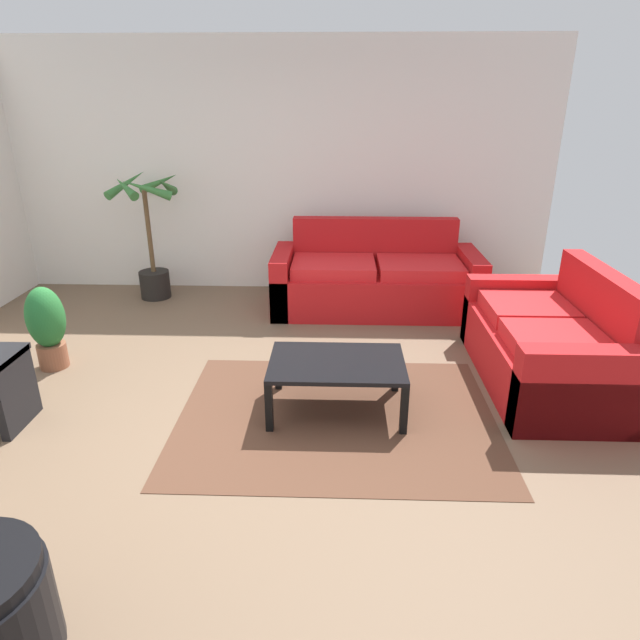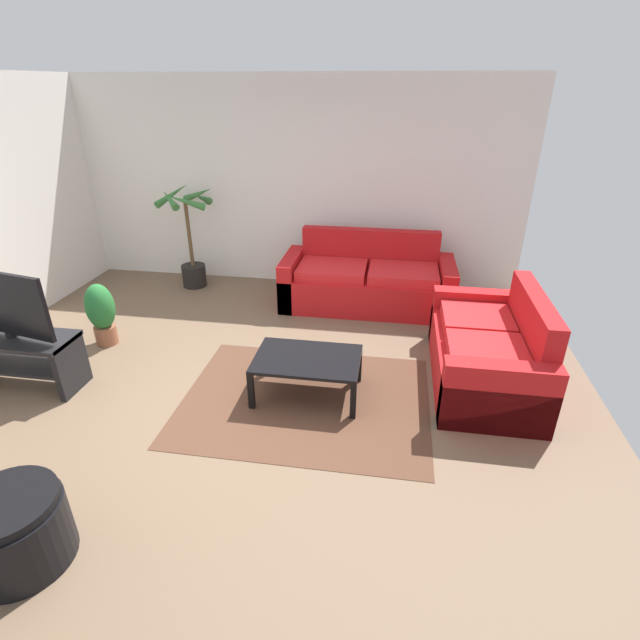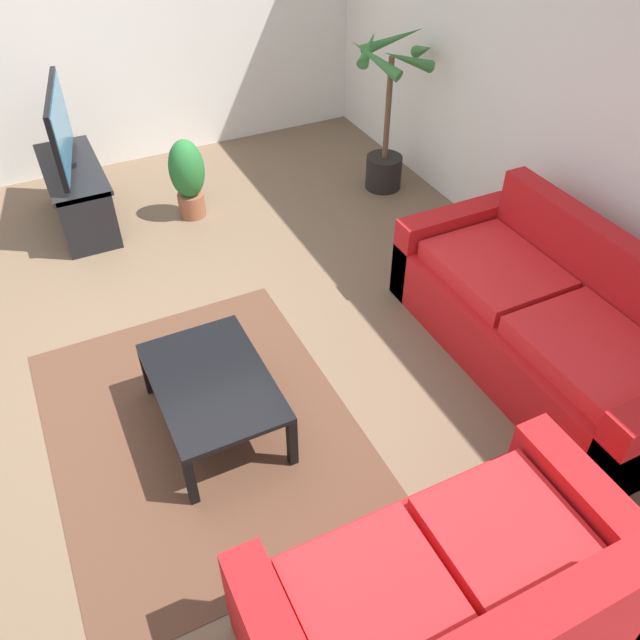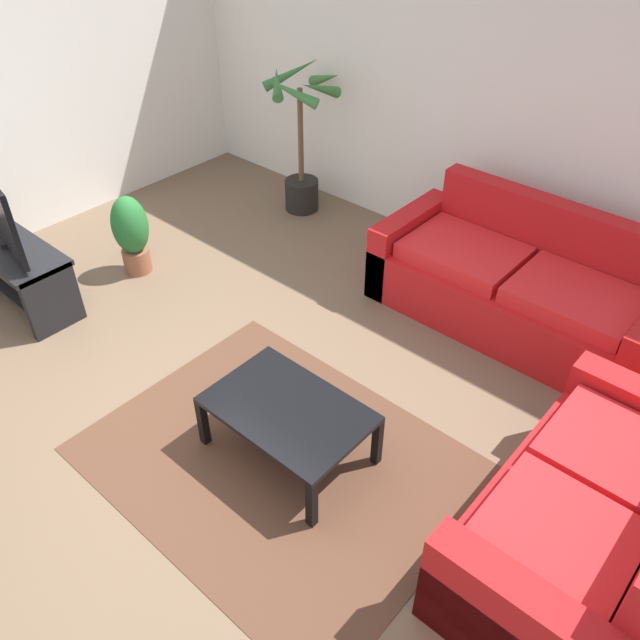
{
  "view_description": "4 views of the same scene",
  "coord_description": "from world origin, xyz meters",
  "px_view_note": "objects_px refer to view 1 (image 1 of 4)",
  "views": [
    {
      "loc": [
        0.65,
        -3.17,
        2.06
      ],
      "look_at": [
        0.53,
        0.35,
        0.64
      ],
      "focal_mm": 30.53,
      "sensor_mm": 36.0,
      "label": 1
    },
    {
      "loc": [
        1.34,
        -3.37,
        2.57
      ],
      "look_at": [
        0.66,
        0.86,
        0.44
      ],
      "focal_mm": 26.82,
      "sensor_mm": 36.0,
      "label": 2
    },
    {
      "loc": [
        3.16,
        -0.34,
        2.98
      ],
      "look_at": [
        0.66,
        0.89,
        0.58
      ],
      "focal_mm": 36.1,
      "sensor_mm": 36.0,
      "label": 3
    },
    {
      "loc": [
        2.49,
        -1.59,
        3.06
      ],
      "look_at": [
        0.45,
        0.72,
        0.62
      ],
      "focal_mm": 35.74,
      "sensor_mm": 36.0,
      "label": 4
    }
  ],
  "objects_px": {
    "couch_loveseat": "(548,346)",
    "coffee_table": "(337,367)",
    "potted_plant_small": "(47,325)",
    "couch_main": "(375,281)",
    "potted_palm": "(151,243)"
  },
  "relations": [
    {
      "from": "couch_loveseat",
      "to": "coffee_table",
      "type": "height_order",
      "value": "couch_loveseat"
    },
    {
      "from": "couch_main",
      "to": "coffee_table",
      "type": "relative_size",
      "value": 2.26
    },
    {
      "from": "potted_plant_small",
      "to": "coffee_table",
      "type": "bearing_deg",
      "value": -14.14
    },
    {
      "from": "couch_loveseat",
      "to": "potted_plant_small",
      "type": "bearing_deg",
      "value": 178.55
    },
    {
      "from": "couch_loveseat",
      "to": "coffee_table",
      "type": "relative_size",
      "value": 1.78
    },
    {
      "from": "couch_main",
      "to": "coffee_table",
      "type": "bearing_deg",
      "value": -100.73
    },
    {
      "from": "potted_palm",
      "to": "couch_main",
      "type": "bearing_deg",
      "value": -6.37
    },
    {
      "from": "couch_loveseat",
      "to": "coffee_table",
      "type": "bearing_deg",
      "value": -163.26
    },
    {
      "from": "potted_palm",
      "to": "potted_plant_small",
      "type": "distance_m",
      "value": 1.79
    },
    {
      "from": "coffee_table",
      "to": "potted_plant_small",
      "type": "distance_m",
      "value": 2.42
    },
    {
      "from": "couch_loveseat",
      "to": "couch_main",
      "type": "bearing_deg",
      "value": 128.19
    },
    {
      "from": "coffee_table",
      "to": "potted_plant_small",
      "type": "relative_size",
      "value": 1.35
    },
    {
      "from": "potted_plant_small",
      "to": "couch_main",
      "type": "bearing_deg",
      "value": 28.3
    },
    {
      "from": "couch_main",
      "to": "potted_palm",
      "type": "bearing_deg",
      "value": 173.63
    },
    {
      "from": "couch_loveseat",
      "to": "potted_palm",
      "type": "xyz_separation_m",
      "value": [
        -3.67,
        1.85,
        0.32
      ]
    }
  ]
}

